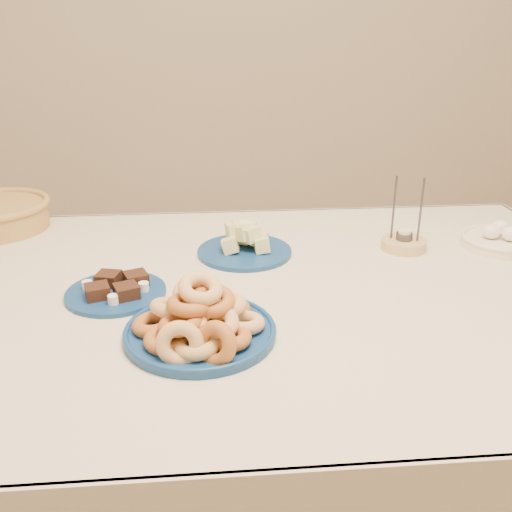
# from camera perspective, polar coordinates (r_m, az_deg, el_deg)

# --- Properties ---
(dining_table) EXTENTS (1.71, 1.11, 0.75)m
(dining_table) POSITION_cam_1_polar(r_m,az_deg,el_deg) (1.31, -0.19, -7.46)
(dining_table) COLOR brown
(dining_table) RESTS_ON ground
(donut_platter) EXTENTS (0.34, 0.34, 0.13)m
(donut_platter) POSITION_cam_1_polar(r_m,az_deg,el_deg) (1.07, -5.67, -6.62)
(donut_platter) COLOR navy
(donut_platter) RESTS_ON dining_table
(melon_plate) EXTENTS (0.31, 0.31, 0.08)m
(melon_plate) POSITION_cam_1_polar(r_m,az_deg,el_deg) (1.45, -1.05, 1.26)
(melon_plate) COLOR navy
(melon_plate) RESTS_ON dining_table
(brownie_plate) EXTENTS (0.23, 0.23, 0.04)m
(brownie_plate) POSITION_cam_1_polar(r_m,az_deg,el_deg) (1.27, -13.80, -3.33)
(brownie_plate) COLOR navy
(brownie_plate) RESTS_ON dining_table
(candle_holder) EXTENTS (0.15, 0.15, 0.19)m
(candle_holder) POSITION_cam_1_polar(r_m,az_deg,el_deg) (1.52, 14.54, 1.32)
(candle_holder) COLOR tan
(candle_holder) RESTS_ON dining_table
(egg_bowl) EXTENTS (0.23, 0.23, 0.06)m
(egg_bowl) POSITION_cam_1_polar(r_m,az_deg,el_deg) (1.62, 23.16, 1.54)
(egg_bowl) COLOR white
(egg_bowl) RESTS_ON dining_table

